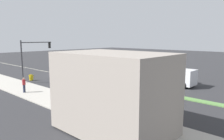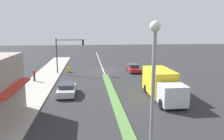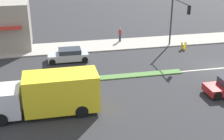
{
  "view_description": "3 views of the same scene",
  "coord_description": "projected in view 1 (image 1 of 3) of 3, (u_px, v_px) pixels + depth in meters",
  "views": [
    {
      "loc": [
        20.58,
        30.25,
        6.06
      ],
      "look_at": [
        -0.07,
        11.28,
        1.89
      ],
      "focal_mm": 35.0,
      "sensor_mm": 36.0,
      "label": 1
    },
    {
      "loc": [
        2.63,
        37.44,
        7.15
      ],
      "look_at": [
        -0.41,
        10.24,
        1.98
      ],
      "focal_mm": 35.0,
      "sensor_mm": 36.0,
      "label": 2
    },
    {
      "loc": [
        -24.72,
        15.74,
        11.31
      ],
      "look_at": [
        -1.84,
        10.89,
        1.52
      ],
      "focal_mm": 50.0,
      "sensor_mm": 36.0,
      "label": 3
    }
  ],
  "objects": [
    {
      "name": "ground_plane",
      "position": [
        156.0,
        93.0,
        24.08
      ],
      "size": [
        160.0,
        160.0,
        0.0
      ],
      "primitive_type": "plane",
      "color": "#2B2B2D"
    },
    {
      "name": "sidewalk_right",
      "position": [
        102.0,
        115.0,
        17.18
      ],
      "size": [
        4.0,
        73.0,
        0.12
      ],
      "primitive_type": "cube",
      "color": "#A8A399",
      "rests_on": "ground"
    },
    {
      "name": "lane_marking_center",
      "position": [
        62.0,
        75.0,
        36.13
      ],
      "size": [
        0.16,
        60.0,
        0.01
      ],
      "primitive_type": "cube",
      "color": "beige",
      "rests_on": "ground"
    },
    {
      "name": "building_corner_store",
      "position": [
        114.0,
        92.0,
        13.79
      ],
      "size": [
        5.34,
        7.24,
        5.03
      ],
      "color": "gray",
      "rests_on": "sidewalk_right"
    },
    {
      "name": "traffic_signal_main",
      "position": [
        32.0,
        54.0,
        29.69
      ],
      "size": [
        4.59,
        0.34,
        5.6
      ],
      "color": "#333338",
      "rests_on": "sidewalk_right"
    },
    {
      "name": "pedestrian",
      "position": [
        24.0,
        85.0,
        23.77
      ],
      "size": [
        0.34,
        0.34,
        1.64
      ],
      "color": "#282D42",
      "rests_on": "sidewalk_right"
    },
    {
      "name": "warning_aframe_sign",
      "position": [
        31.0,
        78.0,
        31.04
      ],
      "size": [
        0.45,
        0.53,
        0.84
      ],
      "color": "yellow",
      "rests_on": "ground"
    },
    {
      "name": "delivery_truck",
      "position": [
        164.0,
        73.0,
        28.81
      ],
      "size": [
        2.44,
        7.5,
        2.87
      ],
      "color": "silver",
      "rests_on": "ground"
    },
    {
      "name": "sedan_silver",
      "position": [
        98.0,
        90.0,
        23.07
      ],
      "size": [
        1.88,
        3.99,
        1.26
      ],
      "color": "#B7BABF",
      "rests_on": "ground"
    },
    {
      "name": "hatchback_red",
      "position": [
        91.0,
        69.0,
        38.46
      ],
      "size": [
        1.77,
        4.25,
        1.32
      ],
      "color": "#AD1E1E",
      "rests_on": "ground"
    }
  ]
}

